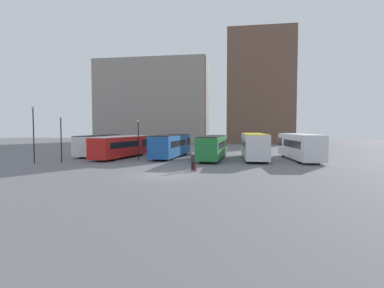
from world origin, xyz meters
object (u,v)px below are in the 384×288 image
Objects in this scene: bus_1 at (122,146)px; bus_5 at (299,146)px; bus_0 at (100,145)px; bus_4 at (254,145)px; bus_3 at (213,147)px; suitcase at (196,168)px; bus_2 at (172,145)px; lamp_post_1 at (138,136)px; lamp_post_0 at (61,135)px; lamp_post_2 at (33,130)px; traveler at (193,160)px.

bus_1 is 0.97× the size of bus_5.
bus_0 is at bearing 81.46° from bus_5.
bus_4 reaches higher than bus_1.
suitcase is (-0.62, -10.15, -1.28)m from bus_3.
lamp_post_1 reaches higher than bus_2.
bus_5 is 2.24× the size of lamp_post_0.
bus_1 is at bearing 92.25° from bus_3.
suitcase is at bearing 179.17° from bus_3.
bus_0 is at bearing 146.86° from lamp_post_1.
bus_5 is at bearing 15.19° from lamp_post_0.
bus_2 is 2.24× the size of lamp_post_0.
lamp_post_1 reaches higher than bus_5.
bus_4 is 2.27× the size of lamp_post_1.
bus_0 is 11.32× the size of suitcase.
lamp_post_1 is 11.27m from lamp_post_2.
bus_4 is at bearing -34.39° from suitcase.
bus_3 is 17.52m from lamp_post_0.
bus_0 is 0.86× the size of bus_1.
traveler is at bearing 177.21° from bus_3.
bus_4 is 22.47m from lamp_post_0.
lamp_post_1 reaches higher than suitcase.
bus_0 reaches higher than suitcase.
suitcase is at bearing -9.22° from lamp_post_2.
lamp_post_1 reaches higher than bus_4.
lamp_post_1 is (-8.07, 7.71, 2.59)m from suitcase.
bus_5 is (10.31, 1.25, 0.12)m from bus_3.
traveler is 0.27× the size of lamp_post_2.
lamp_post_0 is at bearing 25.40° from lamp_post_2.
suitcase is (-10.93, -11.40, -1.40)m from bus_5.
traveler is 1.97× the size of suitcase.
bus_5 is at bearing 16.11° from lamp_post_2.
bus_4 is at bearing 18.91° from lamp_post_2.
lamp_post_0 is at bearing 67.36° from suitcase.
bus_0 is at bearing 70.32° from bus_1.
bus_2 is 1.00× the size of bus_5.
lamp_post_0 is 0.82× the size of lamp_post_2.
bus_0 is 10.16m from lamp_post_2.
bus_0 is at bearing 84.31° from bus_3.
bus_5 is (5.39, 0.28, -0.03)m from bus_4.
bus_5 is at bearing -53.57° from traveler.
bus_5 is at bearing -89.62° from bus_4.
lamp_post_2 is at bearing 127.78° from bus_2.
lamp_post_0 reaches higher than bus_5.
bus_2 is 6.05m from bus_3.
bus_2 is 5.53m from lamp_post_1.
bus_0 is 19.86m from suitcase.
bus_1 is 4.24m from lamp_post_1.
suitcase is 18.80m from lamp_post_2.
suitcase is 0.13× the size of lamp_post_2.
bus_2 is 16.03m from bus_5.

